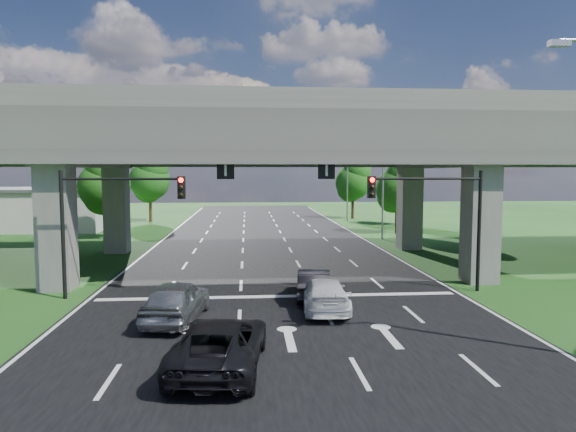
{
  "coord_description": "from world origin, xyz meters",
  "views": [
    {
      "loc": [
        -1.47,
        -20.39,
        5.92
      ],
      "look_at": [
        0.91,
        9.14,
        3.38
      ],
      "focal_mm": 32.0,
      "sensor_mm": 36.0,
      "label": 1
    }
  ],
  "objects": [
    {
      "name": "tree_right_far",
      "position": [
        12.05,
        44.0,
        4.82
      ],
      "size": [
        4.5,
        4.5,
        7.8
      ],
      "color": "black",
      "rests_on": "ground"
    },
    {
      "name": "signal_right",
      "position": [
        7.82,
        3.94,
        4.19
      ],
      "size": [
        5.76,
        0.54,
        6.0
      ],
      "color": "black",
      "rests_on": "ground"
    },
    {
      "name": "warehouse",
      "position": [
        -26.0,
        35.0,
        2.0
      ],
      "size": [
        20.0,
        10.0,
        4.0
      ],
      "primitive_type": "cube",
      "color": "#9E9E99",
      "rests_on": "ground"
    },
    {
      "name": "road",
      "position": [
        0.0,
        10.0,
        0.01
      ],
      "size": [
        18.0,
        120.0,
        0.03
      ],
      "primitive_type": "cube",
      "color": "black",
      "rests_on": "ground"
    },
    {
      "name": "tree_right_mid",
      "position": [
        16.05,
        36.0,
        4.17
      ],
      "size": [
        3.91,
        3.9,
        6.76
      ],
      "color": "black",
      "rests_on": "ground"
    },
    {
      "name": "streetlight_far",
      "position": [
        10.1,
        24.0,
        5.85
      ],
      "size": [
        3.38,
        0.25,
        10.0
      ],
      "color": "gray",
      "rests_on": "ground"
    },
    {
      "name": "streetlight_beyond",
      "position": [
        10.1,
        40.0,
        5.85
      ],
      "size": [
        3.38,
        0.25,
        10.0
      ],
      "color": "gray",
      "rests_on": "ground"
    },
    {
      "name": "car_trailing",
      "position": [
        -2.3,
        -5.26,
        0.78
      ],
      "size": [
        3.07,
        5.63,
        1.5
      ],
      "primitive_type": "imported",
      "rotation": [
        0.0,
        0.0,
        3.03
      ],
      "color": "black",
      "rests_on": "road"
    },
    {
      "name": "tree_left_mid",
      "position": [
        -16.95,
        34.0,
        4.17
      ],
      "size": [
        3.91,
        3.9,
        6.76
      ],
      "color": "black",
      "rests_on": "ground"
    },
    {
      "name": "tree_right_near",
      "position": [
        13.05,
        28.0,
        4.5
      ],
      "size": [
        4.2,
        4.2,
        7.28
      ],
      "color": "black",
      "rests_on": "ground"
    },
    {
      "name": "tree_left_far",
      "position": [
        -12.95,
        42.0,
        5.14
      ],
      "size": [
        4.8,
        4.8,
        8.32
      ],
      "color": "black",
      "rests_on": "ground"
    },
    {
      "name": "car_white",
      "position": [
        1.8,
        0.88,
        0.71
      ],
      "size": [
        2.15,
        4.79,
        1.36
      ],
      "primitive_type": "imported",
      "rotation": [
        0.0,
        0.0,
        3.09
      ],
      "color": "silver",
      "rests_on": "road"
    },
    {
      "name": "car_silver",
      "position": [
        -4.27,
        -0.15,
        0.85
      ],
      "size": [
        2.56,
        5.01,
        1.63
      ],
      "primitive_type": "imported",
      "rotation": [
        0.0,
        0.0,
        3.01
      ],
      "color": "gray",
      "rests_on": "road"
    },
    {
      "name": "tree_left_near",
      "position": [
        -13.95,
        26.0,
        4.82
      ],
      "size": [
        4.5,
        4.5,
        7.8
      ],
      "color": "black",
      "rests_on": "ground"
    },
    {
      "name": "ground",
      "position": [
        0.0,
        0.0,
        0.0
      ],
      "size": [
        160.0,
        160.0,
        0.0
      ],
      "primitive_type": "plane",
      "color": "#1A4315",
      "rests_on": "ground"
    },
    {
      "name": "car_dark",
      "position": [
        1.63,
        3.0,
        0.72
      ],
      "size": [
        2.0,
        4.35,
        1.38
      ],
      "primitive_type": "imported",
      "rotation": [
        0.0,
        0.0,
        3.01
      ],
      "color": "black",
      "rests_on": "road"
    },
    {
      "name": "overpass",
      "position": [
        0.0,
        12.0,
        7.92
      ],
      "size": [
        80.0,
        15.0,
        10.0
      ],
      "color": "#3D3A38",
      "rests_on": "ground"
    },
    {
      "name": "signal_left",
      "position": [
        -7.82,
        3.94,
        4.19
      ],
      "size": [
        5.76,
        0.54,
        6.0
      ],
      "color": "black",
      "rests_on": "ground"
    }
  ]
}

